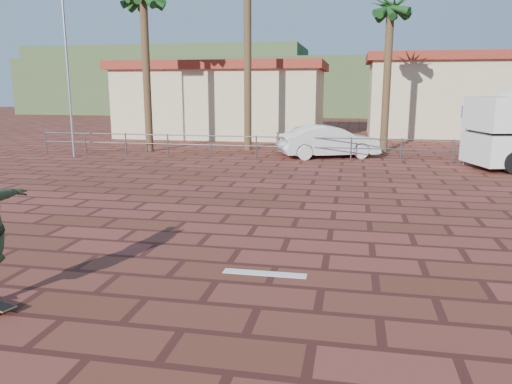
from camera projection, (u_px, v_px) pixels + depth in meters
ground at (240, 249)px, 9.57m from camera, size 120.00×120.00×0.00m
paint_stripe at (265, 273)px, 8.29m from camera, size 1.40×0.22×0.01m
guardrail at (303, 144)px, 20.96m from camera, size 24.06×0.06×1.00m
flagpole at (69, 48)px, 21.02m from camera, size 1.30×0.10×8.00m
palm_far_left at (143, 1)px, 22.52m from camera, size 2.40×2.40×8.25m
palm_center at (391, 12)px, 22.49m from camera, size 2.40×2.40×7.75m
building_west at (224, 99)px, 31.35m from camera, size 12.60×7.60×4.50m
building_east at (453, 95)px, 30.60m from camera, size 10.60×6.60×5.00m
hill_front at (337, 87)px, 56.97m from camera, size 70.00×18.00×6.00m
hill_back at (172, 79)px, 66.63m from camera, size 35.00×14.00×8.00m
car_silver at (320, 139)px, 23.01m from camera, size 4.36×2.83×1.38m
car_white at (330, 141)px, 21.71m from camera, size 4.52×2.94×1.41m
street_sign at (467, 124)px, 19.51m from camera, size 0.47×0.10×2.32m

